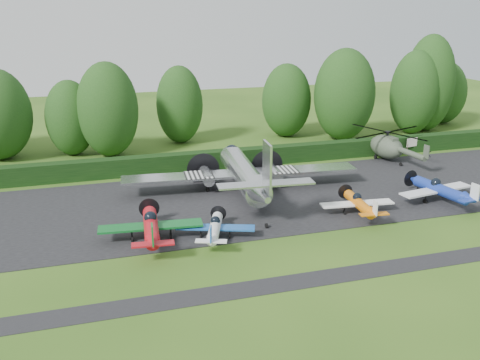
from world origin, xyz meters
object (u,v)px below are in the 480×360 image
object	(u,v)px
light_plane_white	(215,228)
sign_board	(417,142)
transport_plane	(245,174)
light_plane_red	(151,226)
helicopter	(387,145)
light_plane_blue	(440,190)
light_plane_orange	(359,204)

from	to	relation	value
light_plane_white	sign_board	distance (m)	35.53
transport_plane	light_plane_red	bearing A→B (deg)	-145.50
transport_plane	light_plane_red	size ratio (longest dim) A/B	2.76
light_plane_white	transport_plane	bearing A→B (deg)	40.62
helicopter	sign_board	xyz separation A→B (m)	(5.55, 1.93, -0.55)
light_plane_red	sign_board	world-z (taller)	light_plane_red
light_plane_blue	sign_board	distance (m)	18.15
light_plane_blue	light_plane_white	bearing A→B (deg)	-165.64
sign_board	light_plane_blue	bearing A→B (deg)	-107.19
transport_plane	light_plane_white	xyz separation A→B (m)	(-5.39, -9.42, -1.10)
light_plane_white	light_plane_blue	world-z (taller)	light_plane_blue
light_plane_orange	helicopter	distance (m)	18.85
light_plane_orange	transport_plane	bearing A→B (deg)	128.43
light_plane_red	light_plane_orange	xyz separation A→B (m)	(18.11, 0.43, -0.24)
light_plane_orange	sign_board	xyz separation A→B (m)	(17.26, 16.67, 0.28)
light_plane_white	sign_board	size ratio (longest dim) A/B	1.87
light_plane_white	helicopter	distance (m)	29.81
transport_plane	light_plane_blue	bearing A→B (deg)	-28.90
sign_board	light_plane_white	bearing A→B (deg)	-138.61
light_plane_orange	helicopter	world-z (taller)	helicopter
helicopter	sign_board	bearing A→B (deg)	23.66
transport_plane	light_plane_white	distance (m)	10.91
light_plane_white	helicopter	xyz separation A→B (m)	(25.03, 16.16, 0.88)
light_plane_red	light_plane_orange	size ratio (longest dim) A/B	1.24
light_plane_red	light_plane_white	distance (m)	4.91
light_plane_white	light_plane_blue	bearing A→B (deg)	-14.24
light_plane_red	light_plane_white	bearing A→B (deg)	-17.27
sign_board	helicopter	bearing A→B (deg)	-150.03
transport_plane	helicopter	size ratio (longest dim) A/B	1.84
light_plane_red	light_plane_orange	bearing A→B (deg)	-4.27
light_plane_white	sign_board	world-z (taller)	light_plane_white
transport_plane	helicopter	bearing A→B (deg)	13.86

